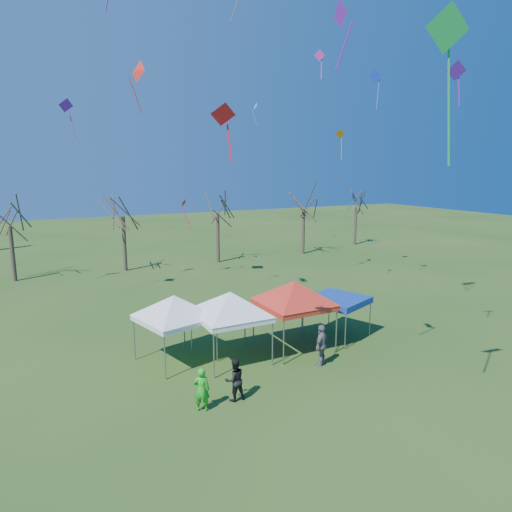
{
  "coord_description": "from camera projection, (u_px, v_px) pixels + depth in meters",
  "views": [
    {
      "loc": [
        -9.84,
        -14.51,
        8.67
      ],
      "look_at": [
        -0.84,
        3.0,
        4.83
      ],
      "focal_mm": 32.0,
      "sensor_mm": 36.0,
      "label": 1
    }
  ],
  "objects": [
    {
      "name": "person_green",
      "position": [
        202.0,
        389.0,
        16.39
      ],
      "size": [
        0.7,
        0.59,
        1.63
      ],
      "primitive_type": "imported",
      "rotation": [
        0.0,
        0.0,
        2.73
      ],
      "color": "green",
      "rests_on": "ground"
    },
    {
      "name": "tree_1",
      "position": [
        8.0,
        206.0,
        34.32
      ],
      "size": [
        3.42,
        3.42,
        7.54
      ],
      "color": "#3D2D21",
      "rests_on": "ground"
    },
    {
      "name": "person_dark",
      "position": [
        235.0,
        380.0,
        17.14
      ],
      "size": [
        0.81,
        0.64,
        1.64
      ],
      "primitive_type": "imported",
      "rotation": [
        0.0,
        0.0,
        3.16
      ],
      "color": "black",
      "rests_on": "ground"
    },
    {
      "name": "kite_13",
      "position": [
        66.0,
        106.0,
        29.28
      ],
      "size": [
        1.13,
        0.92,
        2.51
      ],
      "rotation": [
        0.0,
        0.0,
        3.52
      ],
      "color": "#6B1BC0",
      "rests_on": "ground"
    },
    {
      "name": "kite_18",
      "position": [
        320.0,
        56.0,
        26.9
      ],
      "size": [
        0.63,
        0.47,
        1.7
      ],
      "rotation": [
        0.0,
        0.0,
        2.59
      ],
      "color": "#DA309E",
      "rests_on": "ground"
    },
    {
      "name": "kite_22",
      "position": [
        184.0,
        204.0,
        35.14
      ],
      "size": [
        0.9,
        0.91,
        2.43
      ],
      "rotation": [
        0.0,
        0.0,
        3.99
      ],
      "color": "red",
      "rests_on": "ground"
    },
    {
      "name": "kite_27",
      "position": [
        341.0,
        16.0,
        14.55
      ],
      "size": [
        0.59,
        0.9,
        2.2
      ],
      "rotation": [
        0.0,
        0.0,
        1.43
      ],
      "color": "#6F17A7",
      "rests_on": "ground"
    },
    {
      "name": "tent_red",
      "position": [
        294.0,
        286.0,
        21.72
      ],
      "size": [
        4.4,
        4.4,
        3.88
      ],
      "rotation": [
        0.0,
        0.0,
        0.01
      ],
      "color": "gray",
      "rests_on": "ground"
    },
    {
      "name": "tree_3",
      "position": [
        217.0,
        196.0,
        41.28
      ],
      "size": [
        3.59,
        3.59,
        7.91
      ],
      "color": "#3D2D21",
      "rests_on": "ground"
    },
    {
      "name": "tree_2",
      "position": [
        122.0,
        197.0,
        37.76
      ],
      "size": [
        3.71,
        3.71,
        8.18
      ],
      "color": "#3D2D21",
      "rests_on": "ground"
    },
    {
      "name": "ground",
      "position": [
        307.0,
        382.0,
        18.74
      ],
      "size": [
        140.0,
        140.0,
        0.0
      ],
      "primitive_type": "plane",
      "color": "#254A18",
      "rests_on": "ground"
    },
    {
      "name": "tent_blue",
      "position": [
        337.0,
        300.0,
        23.45
      ],
      "size": [
        3.47,
        3.47,
        2.1
      ],
      "rotation": [
        0.0,
        0.0,
        0.37
      ],
      "color": "gray",
      "rests_on": "ground"
    },
    {
      "name": "kite_11",
      "position": [
        138.0,
        71.0,
        28.49
      ],
      "size": [
        0.99,
        1.5,
        3.18
      ],
      "rotation": [
        0.0,
        0.0,
        5.04
      ],
      "color": "red",
      "rests_on": "ground"
    },
    {
      "name": "kite_12",
      "position": [
        340.0,
        135.0,
        44.01
      ],
      "size": [
        1.04,
        0.82,
        2.91
      ],
      "rotation": [
        0.0,
        0.0,
        2.7
      ],
      "color": "orange",
      "rests_on": "ground"
    },
    {
      "name": "kite_19",
      "position": [
        255.0,
        107.0,
        38.83
      ],
      "size": [
        0.52,
        0.76,
        1.94
      ],
      "rotation": [
        0.0,
        0.0,
        4.56
      ],
      "color": "#0CB9BB",
      "rests_on": "ground"
    },
    {
      "name": "person_grey",
      "position": [
        321.0,
        345.0,
        20.17
      ],
      "size": [
        1.18,
        0.95,
        1.88
      ],
      "primitive_type": "imported",
      "rotation": [
        0.0,
        0.0,
        3.68
      ],
      "color": "slate",
      "rests_on": "ground"
    },
    {
      "name": "tree_5",
      "position": [
        357.0,
        194.0,
        51.05
      ],
      "size": [
        3.39,
        3.39,
        7.46
      ],
      "color": "#3D2D21",
      "rests_on": "ground"
    },
    {
      "name": "kite_17",
      "position": [
        375.0,
        77.0,
        29.33
      ],
      "size": [
        0.7,
        0.81,
        2.51
      ],
      "rotation": [
        0.0,
        0.0,
        2.22
      ],
      "color": "#142EDD",
      "rests_on": "ground"
    },
    {
      "name": "kite_25",
      "position": [
        456.0,
        71.0,
        17.95
      ],
      "size": [
        0.87,
        0.74,
        1.78
      ],
      "rotation": [
        0.0,
        0.0,
        2.6
      ],
      "color": "#5C18AE",
      "rests_on": "ground"
    },
    {
      "name": "tent_white_mid",
      "position": [
        230.0,
        297.0,
        20.33
      ],
      "size": [
        4.22,
        4.22,
        3.72
      ],
      "rotation": [
        0.0,
        0.0,
        0.0
      ],
      "color": "gray",
      "rests_on": "ground"
    },
    {
      "name": "kite_1",
      "position": [
        223.0,
        115.0,
        14.4
      ],
      "size": [
        0.9,
        0.66,
        1.89
      ],
      "rotation": [
        0.0,
        0.0,
        3.04
      ],
      "color": "red",
      "rests_on": "ground"
    },
    {
      "name": "tree_4",
      "position": [
        304.0,
        194.0,
        45.43
      ],
      "size": [
        3.58,
        3.58,
        7.89
      ],
      "color": "#3D2D21",
      "rests_on": "ground"
    },
    {
      "name": "tent_white_west",
      "position": [
        174.0,
        300.0,
        20.24
      ],
      "size": [
        3.92,
        3.92,
        3.57
      ],
      "rotation": [
        0.0,
        0.0,
        0.25
      ],
      "color": "gray",
      "rests_on": "ground"
    },
    {
      "name": "kite_5",
      "position": [
        447.0,
        30.0,
        12.09
      ],
      "size": [
        1.34,
        0.75,
        4.24
      ],
      "rotation": [
        0.0,
        0.0,
        2.83
      ],
      "color": "green",
      "rests_on": "ground"
    }
  ]
}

